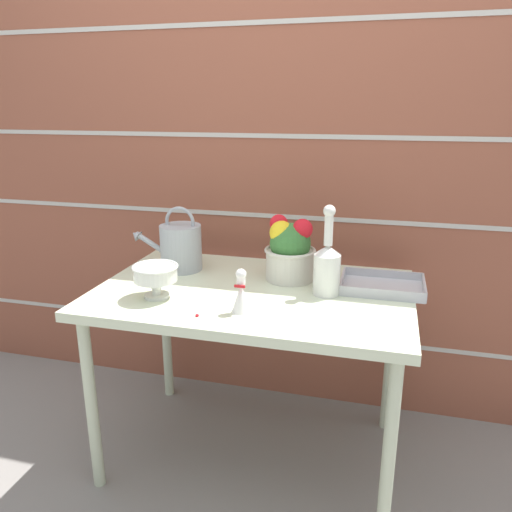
{
  "coord_description": "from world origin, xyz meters",
  "views": [
    {
      "loc": [
        0.46,
        -1.72,
        1.42
      ],
      "look_at": [
        0.0,
        0.04,
        0.86
      ],
      "focal_mm": 35.0,
      "sensor_mm": 36.0,
      "label": 1
    }
  ],
  "objects": [
    {
      "name": "patio_table",
      "position": [
        0.0,
        0.0,
        0.67
      ],
      "size": [
        1.18,
        0.77,
        0.74
      ],
      "color": "beige",
      "rests_on": "ground_plane"
    },
    {
      "name": "brick_wall",
      "position": [
        0.0,
        0.52,
        1.1
      ],
      "size": [
        3.6,
        0.08,
        2.2
      ],
      "color": "brown",
      "rests_on": "ground_plane"
    },
    {
      "name": "figurine_vase",
      "position": [
        0.02,
        -0.22,
        0.8
      ],
      "size": [
        0.07,
        0.07,
        0.15
      ],
      "color": "white",
      "rests_on": "patio_table"
    },
    {
      "name": "fallen_petal",
      "position": [
        -0.11,
        -0.3,
        0.74
      ],
      "size": [
        0.01,
        0.01,
        0.01
      ],
      "color": "red",
      "rests_on": "patio_table"
    },
    {
      "name": "wire_tray",
      "position": [
        0.47,
        0.13,
        0.75
      ],
      "size": [
        0.31,
        0.23,
        0.04
      ],
      "color": "#B7B7BC",
      "rests_on": "patio_table"
    },
    {
      "name": "crystal_pedestal_bowl",
      "position": [
        -0.32,
        -0.17,
        0.83
      ],
      "size": [
        0.17,
        0.17,
        0.12
      ],
      "color": "silver",
      "rests_on": "patio_table"
    },
    {
      "name": "flower_planter",
      "position": [
        0.11,
        0.15,
        0.86
      ],
      "size": [
        0.2,
        0.2,
        0.26
      ],
      "color": "beige",
      "rests_on": "patio_table"
    },
    {
      "name": "ground_plane",
      "position": [
        0.0,
        0.0,
        0.0
      ],
      "size": [
        12.0,
        12.0,
        0.0
      ],
      "primitive_type": "plane",
      "color": "gray"
    },
    {
      "name": "glass_decanter",
      "position": [
        0.27,
        0.02,
        0.85
      ],
      "size": [
        0.1,
        0.1,
        0.34
      ],
      "color": "silver",
      "rests_on": "patio_table"
    },
    {
      "name": "watering_can",
      "position": [
        -0.36,
        0.15,
        0.84
      ],
      "size": [
        0.32,
        0.17,
        0.27
      ],
      "color": "#9EA3A8",
      "rests_on": "patio_table"
    }
  ]
}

